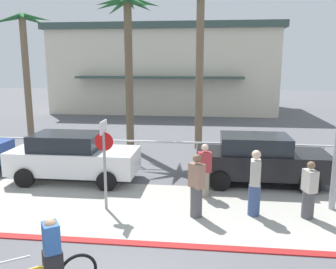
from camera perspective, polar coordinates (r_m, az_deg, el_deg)
ground_plane at (r=15.82m, az=0.54°, el=-3.56°), size 80.00×80.00×0.00m
sidewalk_strip at (r=10.37m, az=-2.91°, el=-11.81°), size 44.00×4.00×0.02m
curb_paint at (r=8.60m, az=-5.20°, el=-17.00°), size 44.00×0.24×0.03m
building_backdrop at (r=31.99m, az=-0.23°, el=10.54°), size 18.64×10.56×7.09m
rail_fence at (r=14.17m, az=-0.10°, el=-1.84°), size 21.63×0.08×1.04m
stop_sign_bike_lane at (r=9.96m, az=-10.18°, el=-2.83°), size 0.52×0.56×2.56m
palm_tree_1 at (r=21.02m, az=-22.19°, el=12.91°), size 3.43×2.94×6.69m
palm_tree_2 at (r=16.82m, az=-6.50°, el=15.66°), size 2.98×2.99×7.05m
palm_tree_3 at (r=17.00m, az=5.24°, el=17.10°), size 2.88×3.35×7.59m
car_white_1 at (r=12.92m, az=-15.02°, el=-3.43°), size 4.40×2.02×1.69m
car_black_2 at (r=12.57m, az=14.48°, el=-3.82°), size 4.40×2.02×1.69m
cyclist_yellow_0 at (r=6.93m, az=-18.41°, el=-18.69°), size 1.52×1.10×1.50m
pedestrian_0 at (r=9.93m, az=13.75°, el=-7.94°), size 0.35×0.42×1.84m
pedestrian_1 at (r=9.61m, az=4.59°, el=-8.59°), size 0.47×0.47×1.76m
pedestrian_2 at (r=11.07m, az=5.86°, el=-6.11°), size 0.44×0.37×1.68m
pedestrian_3 at (r=10.24m, az=21.67°, el=-8.66°), size 0.40×0.46×1.58m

